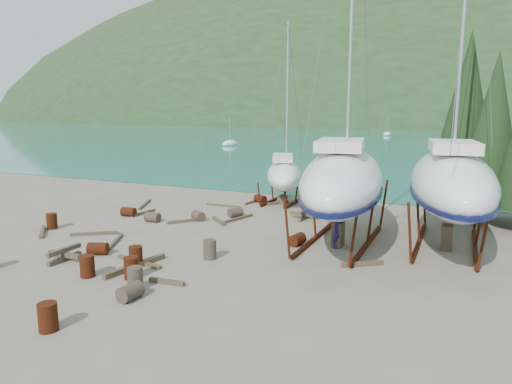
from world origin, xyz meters
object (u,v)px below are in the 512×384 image
at_px(large_sailboat_near, 343,179).
at_px(large_sailboat_far, 451,181).
at_px(small_sailboat_shore, 284,174).
at_px(worker, 338,229).

xyz_separation_m(large_sailboat_near, large_sailboat_far, (4.89, 1.59, -0.03)).
xyz_separation_m(small_sailboat_shore, worker, (6.34, -9.36, -1.14)).
bearing_deg(worker, large_sailboat_near, 23.48).
height_order(large_sailboat_near, small_sailboat_shore, large_sailboat_near).
relative_size(small_sailboat_shore, worker, 6.73).
relative_size(large_sailboat_far, small_sailboat_shore, 1.57).
distance_m(large_sailboat_far, worker, 5.91).
height_order(large_sailboat_near, large_sailboat_far, large_sailboat_near).
relative_size(large_sailboat_near, worker, 10.82).
distance_m(large_sailboat_near, small_sailboat_shore, 10.61).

